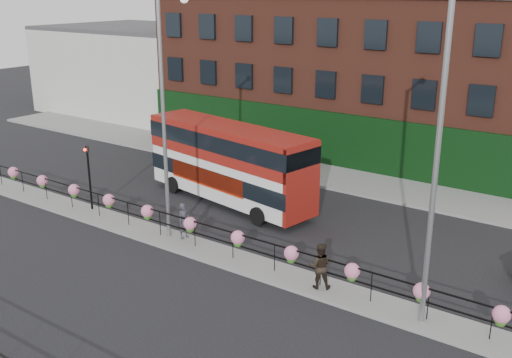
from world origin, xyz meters
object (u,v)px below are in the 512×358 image
Objects in this scene: pedestrian_a at (184,221)px; lamp_column_east at (443,122)px; double_decker_bus at (229,156)px; pedestrian_b at (320,266)px; lamp_column_west at (167,99)px.

lamp_column_east is at bearing -85.10° from pedestrian_a.
double_decker_bus is at bearing 21.70° from pedestrian_a.
pedestrian_b is at bearing -176.26° from lamp_column_east.
pedestrian_b is at bearing -87.97° from pedestrian_a.
double_decker_bus is 0.92× the size of lamp_column_east.
lamp_column_west is at bearing -34.11° from pedestrian_b.
lamp_column_east reaches higher than double_decker_bus.
lamp_column_west is (-0.71, 0.04, 5.19)m from pedestrian_a.
pedestrian_b is 9.25m from lamp_column_west.
lamp_column_east is at bearing 153.87° from pedestrian_b.
lamp_column_east is (11.53, -0.32, 0.57)m from lamp_column_west.
pedestrian_b is 6.87m from lamp_column_east.
pedestrian_a is 12.26m from lamp_column_east.
double_decker_bus is 6.16m from lamp_column_west.
double_decker_bus is at bearing 97.49° from lamp_column_west.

